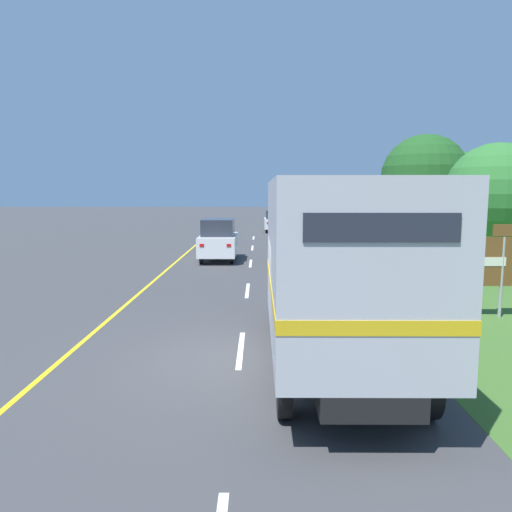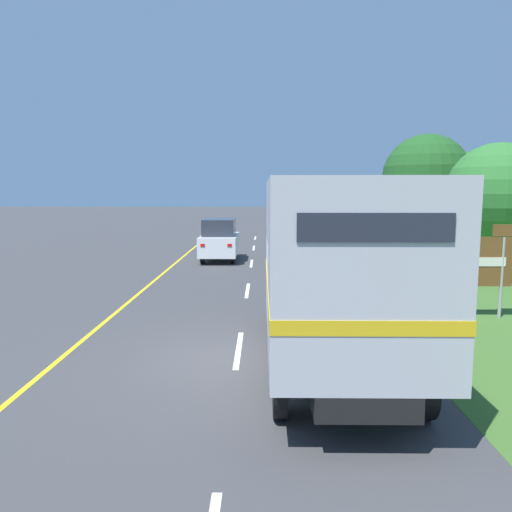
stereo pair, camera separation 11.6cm
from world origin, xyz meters
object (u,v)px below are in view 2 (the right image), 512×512
object	(u,v)px
roadside_tree_near	(497,194)
horse_trailer_truck	(332,265)
lead_car_white	(220,240)
roadside_tree_far	(458,184)
delineator_post	(406,314)
roadside_tree_mid	(426,178)
lead_car_white_ahead	(277,221)
highway_sign	(480,263)

from	to	relation	value
roadside_tree_near	horse_trailer_truck	bearing A→B (deg)	-128.39
lead_car_white	roadside_tree_far	bearing A→B (deg)	24.23
lead_car_white	roadside_tree_near	xyz separation A→B (m)	(11.15, -5.56, 2.33)
roadside_tree_near	delineator_post	size ratio (longest dim) A/B	5.60
roadside_tree_mid	delineator_post	world-z (taller)	roadside_tree_mid
roadside_tree_mid	delineator_post	size ratio (longest dim) A/B	6.73
roadside_tree_mid	roadside_tree_far	xyz separation A→B (m)	(3.64, 5.08, -0.25)
horse_trailer_truck	lead_car_white_ahead	world-z (taller)	horse_trailer_truck
roadside_tree_mid	highway_sign	bearing A→B (deg)	-101.34
horse_trailer_truck	roadside_tree_mid	bearing A→B (deg)	66.71
lead_car_white	highway_sign	world-z (taller)	highway_sign
lead_car_white	roadside_tree_near	world-z (taller)	roadside_tree_near
highway_sign	roadside_tree_near	bearing A→B (deg)	62.19
lead_car_white	highway_sign	size ratio (longest dim) A/B	1.49
roadside_tree_far	lead_car_white	bearing A→B (deg)	-155.77
horse_trailer_truck	delineator_post	bearing A→B (deg)	46.33
horse_trailer_truck	lead_car_white	bearing A→B (deg)	103.07
roadside_tree_far	delineator_post	bearing A→B (deg)	-113.99
lead_car_white_ahead	roadside_tree_mid	xyz separation A→B (m)	(7.24, -16.59, 3.21)
roadside_tree_far	roadside_tree_mid	bearing A→B (deg)	-125.59
lead_car_white	lead_car_white_ahead	world-z (taller)	lead_car_white
roadside_tree_mid	delineator_post	xyz separation A→B (m)	(-4.99, -14.30, -3.64)
roadside_tree_near	delineator_post	distance (m)	9.65
horse_trailer_truck	lead_car_white	world-z (taller)	horse_trailer_truck
lead_car_white_ahead	roadside_tree_near	world-z (taller)	roadside_tree_near
lead_car_white	highway_sign	xyz separation A→B (m)	(8.09, -11.35, 0.50)
roadside_tree_mid	delineator_post	distance (m)	15.57
lead_car_white	roadside_tree_near	size ratio (longest dim) A/B	0.73
horse_trailer_truck	roadside_tree_mid	world-z (taller)	roadside_tree_mid
roadside_tree_near	roadside_tree_far	bearing A→B (deg)	75.37
lead_car_white_ahead	delineator_post	size ratio (longest dim) A/B	4.40
horse_trailer_truck	highway_sign	world-z (taller)	horse_trailer_truck
lead_car_white_ahead	roadside_tree_near	distance (m)	24.86
highway_sign	lead_car_white	bearing A→B (deg)	125.49
roadside_tree_near	roadside_tree_mid	world-z (taller)	roadside_tree_mid
lead_car_white_ahead	highway_sign	distance (m)	29.67
lead_car_white	highway_sign	distance (m)	13.95
roadside_tree_near	roadside_tree_mid	size ratio (longest dim) A/B	0.83
highway_sign	delineator_post	xyz separation A→B (m)	(-2.44, -1.60, -1.03)
roadside_tree_near	roadside_tree_far	distance (m)	12.40
lead_car_white_ahead	roadside_tree_mid	size ratio (longest dim) A/B	0.65
highway_sign	roadside_tree_mid	bearing A→B (deg)	78.66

